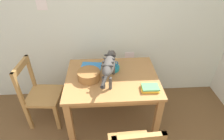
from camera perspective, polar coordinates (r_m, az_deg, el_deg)
The scene contains 9 objects.
wall_rear at distance 2.61m, azimuth -3.57°, elevation 15.53°, with size 4.36×0.11×2.50m.
dining_table at distance 2.32m, azimuth -0.00°, elevation -4.01°, with size 1.11×0.86×0.75m.
cat at distance 2.09m, azimuth -0.93°, elevation 1.57°, with size 0.21×0.72×0.29m.
saucer_bowl at distance 2.38m, azimuth -0.13°, elevation 0.65°, with size 0.20×0.20×0.04m, color teal.
coffee_mug at distance 2.35m, azimuth -0.05°, elevation 1.89°, with size 0.13×0.09×0.08m.
magazine at distance 2.44m, azimuth -6.45°, elevation 0.90°, with size 0.26×0.23×0.01m, color #3688D0.
book_stack at distance 2.09m, azimuth 11.53°, elevation -5.45°, with size 0.20×0.15×0.05m.
wicker_basket at distance 2.21m, azimuth -7.08°, elevation -1.54°, with size 0.27×0.27×0.11m.
wooden_chair_far at distance 2.65m, azimuth -21.00°, elevation -6.91°, with size 0.46×0.46×0.92m.
Camera 1 is at (0.01, -0.27, 2.11)m, focal length 29.87 mm.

